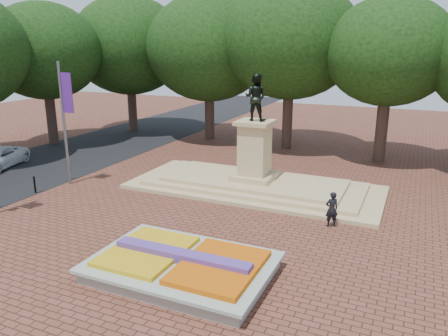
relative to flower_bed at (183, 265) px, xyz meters
name	(u,v)px	position (x,y,z in m)	size (l,w,h in m)	color
ground	(185,247)	(-1.03, 2.00, -0.38)	(90.00, 90.00, 0.00)	brown
asphalt_street	(18,172)	(-16.03, 7.00, -0.37)	(9.00, 90.00, 0.02)	black
flower_bed	(183,265)	(0.00, 0.00, 0.00)	(6.30, 4.30, 0.91)	gray
monument	(254,174)	(-1.03, 10.00, 0.50)	(14.00, 6.00, 6.40)	tan
tree_row_back	(336,62)	(1.31, 20.00, 6.29)	(44.80, 8.80, 10.43)	#33221B
pedestrian	(332,209)	(3.95, 6.50, 0.44)	(0.59, 0.39, 1.63)	black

